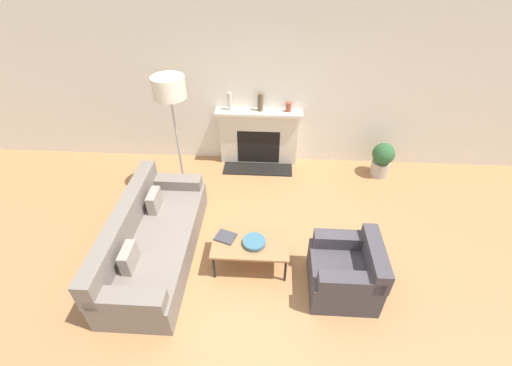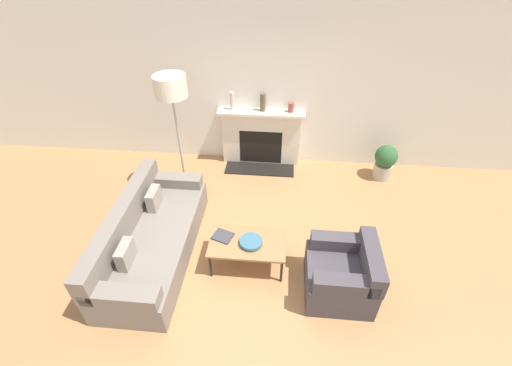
# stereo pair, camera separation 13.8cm
# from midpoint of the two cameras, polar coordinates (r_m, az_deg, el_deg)

# --- Properties ---
(ground_plane) EXTENTS (18.00, 18.00, 0.00)m
(ground_plane) POSITION_cam_midpoint_polar(r_m,az_deg,el_deg) (4.63, -1.04, -14.36)
(ground_plane) COLOR #A87547
(wall_back) EXTENTS (18.00, 0.06, 2.90)m
(wall_back) POSITION_cam_midpoint_polar(r_m,az_deg,el_deg) (5.95, 1.65, 16.08)
(wall_back) COLOR silver
(wall_back) RESTS_ON ground_plane
(fireplace) EXTENTS (1.51, 0.59, 1.04)m
(fireplace) POSITION_cam_midpoint_polar(r_m,az_deg,el_deg) (6.24, 1.48, 7.50)
(fireplace) COLOR beige
(fireplace) RESTS_ON ground_plane
(couch) EXTENTS (0.93, 2.25, 0.79)m
(couch) POSITION_cam_midpoint_polar(r_m,az_deg,el_deg) (4.80, -16.37, -8.79)
(couch) COLOR slate
(couch) RESTS_ON ground_plane
(armchair_near) EXTENTS (0.80, 0.80, 0.74)m
(armchair_near) POSITION_cam_midpoint_polar(r_m,az_deg,el_deg) (4.35, 15.17, -14.53)
(armchair_near) COLOR #423D42
(armchair_near) RESTS_ON ground_plane
(coffee_table) EXTENTS (0.97, 0.57, 0.41)m
(coffee_table) POSITION_cam_midpoint_polar(r_m,az_deg,el_deg) (4.41, -0.50, -10.07)
(coffee_table) COLOR olive
(coffee_table) RESTS_ON ground_plane
(bowl) EXTENTS (0.29, 0.29, 0.06)m
(bowl) POSITION_cam_midpoint_polar(r_m,az_deg,el_deg) (4.34, 0.07, -9.78)
(bowl) COLOR #38667A
(bowl) RESTS_ON coffee_table
(book) EXTENTS (0.30, 0.27, 0.02)m
(book) POSITION_cam_midpoint_polar(r_m,az_deg,el_deg) (4.45, -4.66, -8.82)
(book) COLOR #38383D
(book) RESTS_ON coffee_table
(floor_lamp) EXTENTS (0.46, 0.46, 1.97)m
(floor_lamp) POSITION_cam_midpoint_polar(r_m,az_deg,el_deg) (5.07, -13.13, 14.32)
(floor_lamp) COLOR gray
(floor_lamp) RESTS_ON ground_plane
(mantel_vase_left) EXTENTS (0.08, 0.08, 0.31)m
(mantel_vase_left) POSITION_cam_midpoint_polar(r_m,az_deg,el_deg) (5.98, -3.30, 13.49)
(mantel_vase_left) COLOR beige
(mantel_vase_left) RESTS_ON fireplace
(mantel_vase_center_left) EXTENTS (0.09, 0.09, 0.31)m
(mantel_vase_center_left) POSITION_cam_midpoint_polar(r_m,az_deg,el_deg) (5.93, 1.83, 13.30)
(mantel_vase_center_left) COLOR brown
(mantel_vase_center_left) RESTS_ON fireplace
(mantel_vase_center_right) EXTENTS (0.10, 0.10, 0.16)m
(mantel_vase_center_right) POSITION_cam_midpoint_polar(r_m,az_deg,el_deg) (5.96, 6.53, 12.40)
(mantel_vase_center_right) COLOR brown
(mantel_vase_center_right) RESTS_ON fireplace
(potted_plant) EXTENTS (0.38, 0.38, 0.63)m
(potted_plant) POSITION_cam_midpoint_polar(r_m,az_deg,el_deg) (6.33, 21.29, 3.43)
(potted_plant) COLOR #B2A899
(potted_plant) RESTS_ON ground_plane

